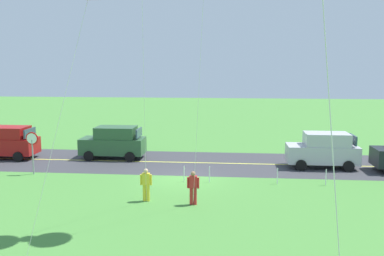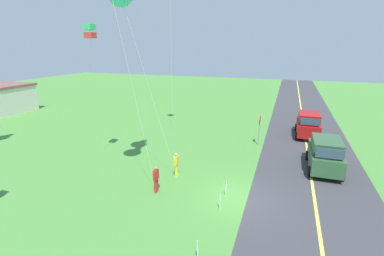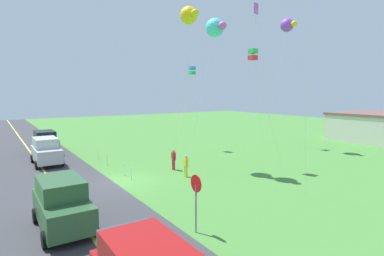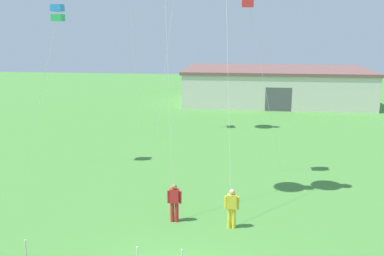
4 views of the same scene
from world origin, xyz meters
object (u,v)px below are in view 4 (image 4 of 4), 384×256
(person_adult_companion, at_px, (174,201))
(kite_green_far, at_px, (58,13))
(person_adult_near, at_px, (232,207))
(warehouse_distant, at_px, (275,85))

(person_adult_companion, height_order, kite_green_far, kite_green_far)
(person_adult_near, height_order, person_adult_companion, same)
(person_adult_near, relative_size, warehouse_distant, 0.09)
(person_adult_companion, xyz_separation_m, warehouse_distant, (5.71, 29.49, 0.89))
(kite_green_far, relative_size, warehouse_distant, 0.48)
(person_adult_near, bearing_deg, warehouse_distant, -142.36)
(person_adult_near, height_order, warehouse_distant, warehouse_distant)
(kite_green_far, height_order, warehouse_distant, kite_green_far)
(warehouse_distant, bearing_deg, person_adult_companion, -100.96)
(person_adult_near, xyz_separation_m, kite_green_far, (-9.46, 6.77, 7.48))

